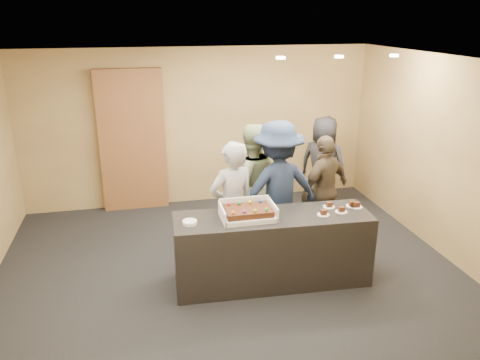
% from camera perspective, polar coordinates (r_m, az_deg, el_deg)
% --- Properties ---
extents(room, '(6.04, 6.00, 2.70)m').
position_cam_1_polar(room, '(5.79, -1.49, 0.95)').
color(room, black).
rests_on(room, ground).
extents(serving_counter, '(2.43, 0.82, 0.90)m').
position_cam_1_polar(serving_counter, '(5.87, 3.94, -8.40)').
color(serving_counter, black).
rests_on(serving_counter, floor).
extents(storage_cabinet, '(1.08, 0.15, 2.39)m').
position_cam_1_polar(storage_cabinet, '(8.04, -12.98, 4.64)').
color(storage_cabinet, brown).
rests_on(storage_cabinet, floor).
extents(cake_box, '(0.64, 0.44, 0.19)m').
position_cam_1_polar(cake_box, '(5.60, 0.91, -4.16)').
color(cake_box, white).
rests_on(cake_box, serving_counter).
extents(sheet_cake, '(0.55, 0.38, 0.11)m').
position_cam_1_polar(sheet_cake, '(5.55, 0.96, -3.76)').
color(sheet_cake, '#3B190D').
rests_on(sheet_cake, cake_box).
extents(plate_stack, '(0.17, 0.17, 0.04)m').
position_cam_1_polar(plate_stack, '(5.47, -6.14, -5.16)').
color(plate_stack, white).
rests_on(plate_stack, serving_counter).
extents(slice_a, '(0.15, 0.15, 0.07)m').
position_cam_1_polar(slice_a, '(5.76, 10.13, -4.01)').
color(slice_a, white).
rests_on(slice_a, serving_counter).
extents(slice_b, '(0.15, 0.15, 0.07)m').
position_cam_1_polar(slice_b, '(6.00, 10.80, -3.06)').
color(slice_b, white).
rests_on(slice_b, serving_counter).
extents(slice_c, '(0.15, 0.15, 0.07)m').
position_cam_1_polar(slice_c, '(5.89, 12.24, -3.62)').
color(slice_c, white).
rests_on(slice_c, serving_counter).
extents(slice_d, '(0.15, 0.15, 0.07)m').
position_cam_1_polar(slice_d, '(6.09, 13.48, -2.92)').
color(slice_d, white).
rests_on(slice_d, serving_counter).
extents(slice_e, '(0.15, 0.15, 0.07)m').
position_cam_1_polar(slice_e, '(6.07, 14.02, -3.03)').
color(slice_e, white).
rests_on(slice_e, serving_counter).
extents(person_server_grey, '(0.73, 0.58, 1.74)m').
position_cam_1_polar(person_server_grey, '(5.99, -0.96, -3.31)').
color(person_server_grey, '#96969B').
rests_on(person_server_grey, floor).
extents(person_sage_man, '(0.94, 0.78, 1.77)m').
position_cam_1_polar(person_sage_man, '(6.72, 1.26, -0.55)').
color(person_sage_man, gray).
rests_on(person_sage_man, floor).
extents(person_navy_man, '(1.31, 0.86, 1.89)m').
position_cam_1_polar(person_navy_man, '(6.38, 4.56, -1.14)').
color(person_navy_man, '#1C2841').
rests_on(person_navy_man, floor).
extents(person_brown_extra, '(1.01, 0.80, 1.61)m').
position_cam_1_polar(person_brown_extra, '(6.87, 10.23, -1.15)').
color(person_brown_extra, brown).
rests_on(person_brown_extra, floor).
extents(person_dark_suit, '(0.94, 0.92, 1.64)m').
position_cam_1_polar(person_dark_suit, '(7.96, 10.06, 1.88)').
color(person_dark_suit, '#222327').
rests_on(person_dark_suit, floor).
extents(ceiling_spotlights, '(1.72, 0.12, 0.03)m').
position_cam_1_polar(ceiling_spotlights, '(6.48, 11.97, 14.50)').
color(ceiling_spotlights, '#FFEAC6').
rests_on(ceiling_spotlights, ceiling).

